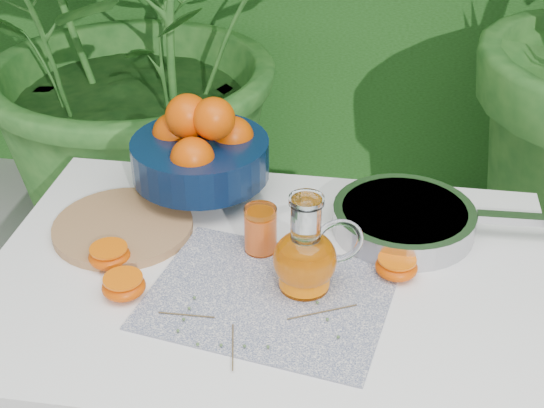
% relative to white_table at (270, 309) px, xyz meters
% --- Properties ---
extents(potted_plant_left, '(2.22, 2.22, 1.57)m').
position_rel_white_table_xyz_m(potted_plant_left, '(-0.60, 1.18, 0.12)').
color(potted_plant_left, '#1F551D').
rests_on(potted_plant_left, ground).
extents(white_table, '(1.00, 0.70, 0.75)m').
position_rel_white_table_xyz_m(white_table, '(0.00, 0.00, 0.00)').
color(white_table, white).
rests_on(white_table, ground).
extents(placemat, '(0.44, 0.37, 0.00)m').
position_rel_white_table_xyz_m(placemat, '(0.01, -0.07, 0.08)').
color(placemat, '#0C1B48').
rests_on(placemat, white_table).
extents(cutting_board, '(0.29, 0.29, 0.02)m').
position_rel_white_table_xyz_m(cutting_board, '(-0.30, 0.09, 0.09)').
color(cutting_board, '#A3764A').
rests_on(cutting_board, white_table).
extents(fruit_bowl, '(0.28, 0.28, 0.22)m').
position_rel_white_table_xyz_m(fruit_bowl, '(-0.18, 0.25, 0.18)').
color(fruit_bowl, black).
rests_on(fruit_bowl, white_table).
extents(juice_pitcher, '(0.16, 0.13, 0.18)m').
position_rel_white_table_xyz_m(juice_pitcher, '(0.07, -0.03, 0.15)').
color(juice_pitcher, white).
rests_on(juice_pitcher, white_table).
extents(juice_tumbler, '(0.08, 0.08, 0.09)m').
position_rel_white_table_xyz_m(juice_tumbler, '(-0.03, 0.06, 0.13)').
color(juice_tumbler, white).
rests_on(juice_tumbler, white_table).
extents(saute_pan, '(0.47, 0.28, 0.05)m').
position_rel_white_table_xyz_m(saute_pan, '(0.23, 0.17, 0.11)').
color(saute_pan, '#ADADB1').
rests_on(saute_pan, white_table).
extents(orange_halves, '(0.60, 0.22, 0.04)m').
position_rel_white_table_xyz_m(orange_halves, '(-0.10, -0.03, 0.10)').
color(orange_halves, '#D95402').
rests_on(orange_halves, white_table).
extents(thyme_sprigs, '(0.32, 0.21, 0.01)m').
position_rel_white_table_xyz_m(thyme_sprigs, '(-0.01, -0.14, 0.09)').
color(thyme_sprigs, brown).
rests_on(thyme_sprigs, white_table).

